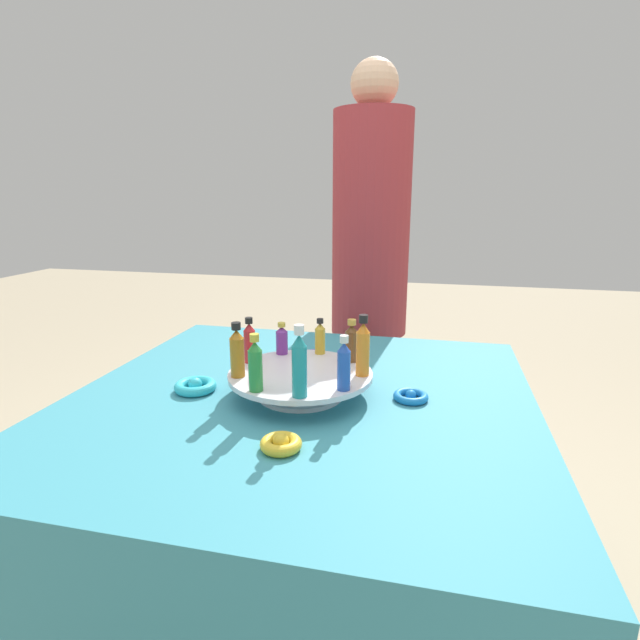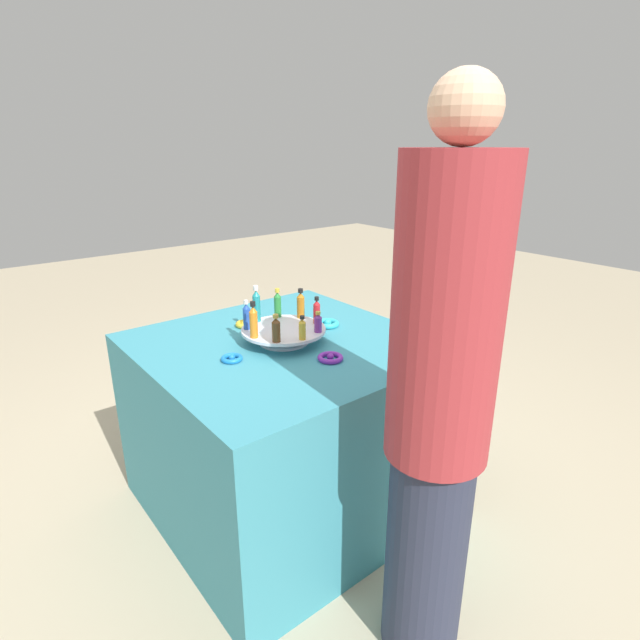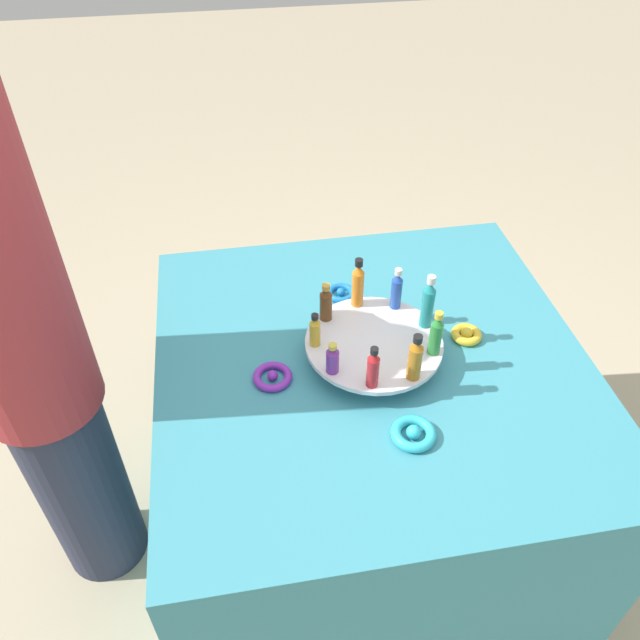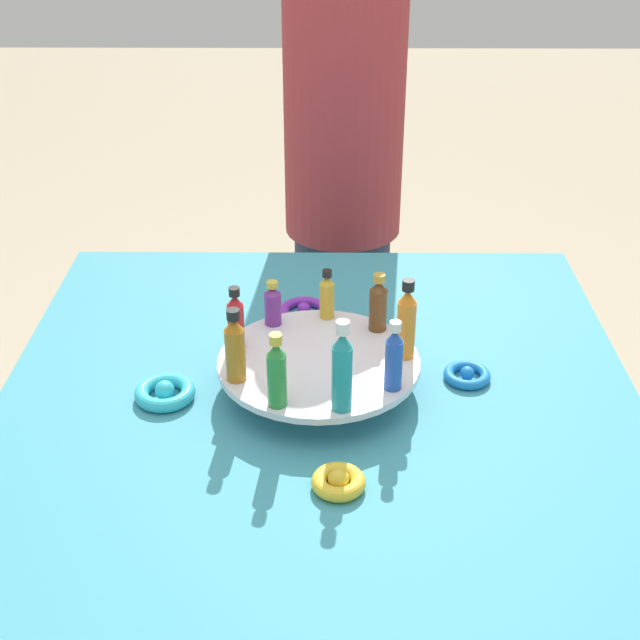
% 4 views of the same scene
% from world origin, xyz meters
% --- Properties ---
extents(ground_plane, '(12.00, 12.00, 0.00)m').
position_xyz_m(ground_plane, '(0.00, 0.00, 0.00)').
color(ground_plane, tan).
extents(party_table, '(1.09, 1.09, 0.78)m').
position_xyz_m(party_table, '(0.00, 0.00, 0.39)').
color(party_table, teal).
rests_on(party_table, ground_plane).
extents(display_stand, '(0.34, 0.34, 0.06)m').
position_xyz_m(display_stand, '(0.00, 0.00, 0.82)').
color(display_stand, silver).
rests_on(display_stand, party_table).
extents(bottle_red, '(0.03, 0.03, 0.11)m').
position_xyz_m(bottle_red, '(-0.04, -0.14, 0.89)').
color(bottle_red, '#B21E23').
rests_on(bottle_red, display_stand).
extents(bottle_amber, '(0.03, 0.03, 0.13)m').
position_xyz_m(bottle_amber, '(0.06, -0.13, 0.90)').
color(bottle_amber, '#AD6B19').
rests_on(bottle_amber, display_stand).
extents(bottle_green, '(0.03, 0.03, 0.13)m').
position_xyz_m(bottle_green, '(0.13, -0.06, 0.90)').
color(bottle_green, '#288438').
rests_on(bottle_green, display_stand).
extents(bottle_teal, '(0.03, 0.03, 0.15)m').
position_xyz_m(bottle_teal, '(0.14, 0.04, 0.91)').
color(bottle_teal, teal).
rests_on(bottle_teal, display_stand).
extents(bottle_blue, '(0.03, 0.03, 0.12)m').
position_xyz_m(bottle_blue, '(0.08, 0.12, 0.89)').
color(bottle_blue, '#234CAD').
rests_on(bottle_blue, display_stand).
extents(bottle_orange, '(0.03, 0.03, 0.14)m').
position_xyz_m(bottle_orange, '(-0.01, 0.15, 0.91)').
color(bottle_orange, orange).
rests_on(bottle_orange, display_stand).
extents(bottle_brown, '(0.03, 0.03, 0.11)m').
position_xyz_m(bottle_brown, '(-0.10, 0.10, 0.89)').
color(bottle_brown, brown).
rests_on(bottle_brown, display_stand).
extents(bottle_gold, '(0.03, 0.03, 0.09)m').
position_xyz_m(bottle_gold, '(-0.15, 0.01, 0.88)').
color(bottle_gold, gold).
rests_on(bottle_gold, display_stand).
extents(bottle_purple, '(0.03, 0.03, 0.08)m').
position_xyz_m(bottle_purple, '(-0.12, -0.08, 0.88)').
color(bottle_purple, '#702D93').
rests_on(bottle_purple, display_stand).
extents(ribbon_bow_blue, '(0.08, 0.08, 0.02)m').
position_xyz_m(ribbon_bow_blue, '(-0.03, 0.26, 0.79)').
color(ribbon_bow_blue, blue).
rests_on(ribbon_bow_blue, party_table).
extents(ribbon_bow_purple, '(0.10, 0.10, 0.03)m').
position_xyz_m(ribbon_bow_purple, '(-0.26, -0.03, 0.79)').
color(ribbon_bow_purple, purple).
rests_on(ribbon_bow_purple, party_table).
extents(ribbon_bow_teal, '(0.10, 0.10, 0.03)m').
position_xyz_m(ribbon_bow_teal, '(0.03, -0.26, 0.79)').
color(ribbon_bow_teal, '#2DB7CC').
rests_on(ribbon_bow_teal, party_table).
extents(ribbon_bow_gold, '(0.08, 0.08, 0.03)m').
position_xyz_m(ribbon_bow_gold, '(0.26, 0.03, 0.79)').
color(ribbon_bow_gold, gold).
rests_on(ribbon_bow_gold, party_table).
extents(person_figure, '(0.29, 0.29, 1.70)m').
position_xyz_m(person_figure, '(-0.82, 0.05, 0.86)').
color(person_figure, '#282D42').
rests_on(person_figure, ground_plane).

